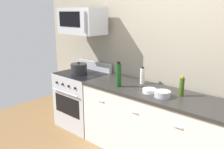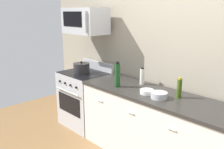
{
  "view_description": "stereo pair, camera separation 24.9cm",
  "coord_description": "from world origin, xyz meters",
  "px_view_note": "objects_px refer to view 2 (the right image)",
  "views": [
    {
      "loc": [
        1.27,
        -2.46,
        1.89
      ],
      "look_at": [
        -0.88,
        -0.05,
        1.03
      ],
      "focal_mm": 37.99,
      "sensor_mm": 36.0,
      "label": 1
    },
    {
      "loc": [
        1.45,
        -2.29,
        1.89
      ],
      "look_at": [
        -0.88,
        -0.05,
        1.03
      ],
      "focal_mm": 37.99,
      "sensor_mm": 36.0,
      "label": 2
    }
  ],
  "objects_px": {
    "microwave": "(85,21)",
    "bowl_white_ceramic": "(147,91)",
    "stockpot": "(82,68)",
    "bowl_steel_prep": "(159,95)",
    "bottle_olive_oil": "(179,88)",
    "bottle_vinegar_white": "(142,76)",
    "bottle_wine_green": "(117,75)",
    "range_oven": "(85,98)"
  },
  "relations": [
    {
      "from": "microwave",
      "to": "stockpot",
      "type": "height_order",
      "value": "microwave"
    },
    {
      "from": "microwave",
      "to": "bottle_olive_oil",
      "type": "relative_size",
      "value": 3.03
    },
    {
      "from": "microwave",
      "to": "bowl_steel_prep",
      "type": "xyz_separation_m",
      "value": [
        1.56,
        -0.16,
        -0.79
      ]
    },
    {
      "from": "range_oven",
      "to": "bottle_olive_oil",
      "type": "bearing_deg",
      "value": 2.29
    },
    {
      "from": "range_oven",
      "to": "stockpot",
      "type": "bearing_deg",
      "value": -90.0
    },
    {
      "from": "microwave",
      "to": "stockpot",
      "type": "relative_size",
      "value": 2.84
    },
    {
      "from": "range_oven",
      "to": "bowl_white_ceramic",
      "type": "xyz_separation_m",
      "value": [
        1.36,
        -0.08,
        0.48
      ]
    },
    {
      "from": "stockpot",
      "to": "bottle_vinegar_white",
      "type": "bearing_deg",
      "value": 12.1
    },
    {
      "from": "bottle_olive_oil",
      "to": "stockpot",
      "type": "distance_m",
      "value": 1.71
    },
    {
      "from": "range_oven",
      "to": "bowl_white_ceramic",
      "type": "bearing_deg",
      "value": -3.51
    },
    {
      "from": "stockpot",
      "to": "bowl_steel_prep",
      "type": "bearing_deg",
      "value": -2.12
    },
    {
      "from": "bottle_vinegar_white",
      "to": "bottle_wine_green",
      "type": "bearing_deg",
      "value": -115.86
    },
    {
      "from": "range_oven",
      "to": "microwave",
      "type": "bearing_deg",
      "value": 89.71
    },
    {
      "from": "range_oven",
      "to": "bowl_steel_prep",
      "type": "xyz_separation_m",
      "value": [
        1.56,
        -0.11,
        0.49
      ]
    },
    {
      "from": "bottle_wine_green",
      "to": "range_oven",
      "type": "bearing_deg",
      "value": 170.8
    },
    {
      "from": "bottle_vinegar_white",
      "to": "range_oven",
      "type": "bearing_deg",
      "value": -170.65
    },
    {
      "from": "microwave",
      "to": "bottle_wine_green",
      "type": "xyz_separation_m",
      "value": [
        0.92,
        -0.19,
        -0.67
      ]
    },
    {
      "from": "microwave",
      "to": "bowl_white_ceramic",
      "type": "bearing_deg",
      "value": -5.38
    },
    {
      "from": "bottle_olive_oil",
      "to": "bowl_white_ceramic",
      "type": "relative_size",
      "value": 1.44
    },
    {
      "from": "range_oven",
      "to": "bottle_wine_green",
      "type": "relative_size",
      "value": 3.13
    },
    {
      "from": "bottle_olive_oil",
      "to": "bowl_steel_prep",
      "type": "distance_m",
      "value": 0.25
    },
    {
      "from": "bowl_steel_prep",
      "to": "microwave",
      "type": "bearing_deg",
      "value": 174.29
    },
    {
      "from": "bowl_steel_prep",
      "to": "stockpot",
      "type": "xyz_separation_m",
      "value": [
        -1.56,
        0.06,
        0.05
      ]
    },
    {
      "from": "bottle_vinegar_white",
      "to": "stockpot",
      "type": "bearing_deg",
      "value": -167.9
    },
    {
      "from": "bowl_steel_prep",
      "to": "bowl_white_ceramic",
      "type": "distance_m",
      "value": 0.2
    },
    {
      "from": "range_oven",
      "to": "microwave",
      "type": "height_order",
      "value": "microwave"
    },
    {
      "from": "bottle_vinegar_white",
      "to": "bowl_white_ceramic",
      "type": "bearing_deg",
      "value": -42.15
    },
    {
      "from": "microwave",
      "to": "bottle_olive_oil",
      "type": "xyz_separation_m",
      "value": [
        1.71,
        0.02,
        -0.71
      ]
    },
    {
      "from": "bottle_vinegar_white",
      "to": "bottle_olive_oil",
      "type": "height_order",
      "value": "bottle_olive_oil"
    },
    {
      "from": "bottle_olive_oil",
      "to": "bowl_white_ceramic",
      "type": "xyz_separation_m",
      "value": [
        -0.35,
        -0.15,
        -0.09
      ]
    },
    {
      "from": "bottle_wine_green",
      "to": "bowl_steel_prep",
      "type": "xyz_separation_m",
      "value": [
        0.64,
        0.04,
        -0.12
      ]
    },
    {
      "from": "range_oven",
      "to": "bottle_wine_green",
      "type": "bearing_deg",
      "value": -9.2
    },
    {
      "from": "bottle_wine_green",
      "to": "stockpot",
      "type": "height_order",
      "value": "bottle_wine_green"
    },
    {
      "from": "bottle_vinegar_white",
      "to": "bottle_olive_oil",
      "type": "distance_m",
      "value": 0.64
    },
    {
      "from": "bottle_wine_green",
      "to": "bottle_olive_oil",
      "type": "distance_m",
      "value": 0.82
    },
    {
      "from": "bowl_steel_prep",
      "to": "bottle_wine_green",
      "type": "bearing_deg",
      "value": -176.69
    },
    {
      "from": "microwave",
      "to": "bowl_white_ceramic",
      "type": "xyz_separation_m",
      "value": [
        1.36,
        -0.13,
        -0.8
      ]
    },
    {
      "from": "bottle_vinegar_white",
      "to": "bowl_steel_prep",
      "type": "bearing_deg",
      "value": -30.6
    },
    {
      "from": "bowl_white_ceramic",
      "to": "stockpot",
      "type": "height_order",
      "value": "stockpot"
    },
    {
      "from": "bottle_olive_oil",
      "to": "stockpot",
      "type": "height_order",
      "value": "bottle_olive_oil"
    },
    {
      "from": "range_oven",
      "to": "bowl_steel_prep",
      "type": "height_order",
      "value": "range_oven"
    },
    {
      "from": "range_oven",
      "to": "bottle_vinegar_white",
      "type": "bearing_deg",
      "value": 9.35
    }
  ]
}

